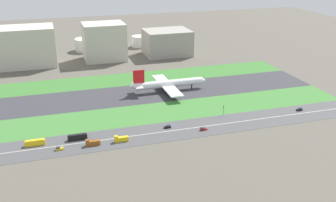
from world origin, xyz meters
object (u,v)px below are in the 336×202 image
Objects in this scene: truck_0 at (92,143)px; hangar_building at (104,42)px; car_3 at (168,127)px; fuel_tank_centre at (115,42)px; bus_1 at (35,143)px; fuel_tank_west at (86,45)px; office_tower at (167,42)px; bus_0 at (77,137)px; terminal_building at (26,46)px; airliner at (167,84)px; car_1 at (203,129)px; car_2 at (300,109)px; fuel_tank_east at (140,41)px; truck_1 at (121,139)px; car_0 at (59,148)px; traffic_light at (223,110)px.

hangar_building reaches higher than truck_0.
fuel_tank_centre is (6.88, 227.00, 6.53)m from car_3.
fuel_tank_centre is at bearing 67.56° from hangar_building.
bus_1 is 33.89m from truck_0.
fuel_tank_west is at bearing 107.02° from hangar_building.
fuel_tank_west is at bearing 151.14° from office_tower.
terminal_building is at bearing 99.60° from bus_0.
hangar_building is at bearing -112.44° from fuel_tank_centre.
airliner is 1.56× the size of hangar_building.
car_1 is at bearing -5.56° from bus_1.
bus_0 is (-78.09, -68.00, -4.41)m from airliner.
car_2 is (98.96, 0.00, 0.00)m from car_3.
fuel_tank_east is at bearing 19.83° from terminal_building.
truck_1 is 0.37× the size of fuel_tank_centre.
car_2 is (78.24, -68.00, -5.31)m from airliner.
car_3 and car_1 have the same top height.
bus_1 is (-13.15, 10.00, 0.90)m from car_0.
airliner is at bearing 139.00° from car_2.
airliner is 14.77× the size of car_2.
fuel_tank_east is at bearing 42.96° from hangar_building.
terminal_building is at bearing 135.79° from car_2.
hangar_building reaches higher than fuel_tank_west.
car_3 is at bearing -83.60° from fuel_tank_west.
car_1 is 0.19× the size of fuel_tank_centre.
car_1 is 0.38× the size of bus_0.
car_0 is 15.23m from bus_0.
terminal_building is (-88.15, 182.00, 18.13)m from car_3.
car_3 is 0.19× the size of fuel_tank_centre.
truck_1 is 1.91× the size of car_2.
fuel_tank_west is at bearing 180.00° from fuel_tank_centre.
bus_0 is 0.28× the size of hangar_building.
truck_0 reaches higher than car_3.
fuel_tank_centre is at bearing 180.00° from fuel_tank_east.
airliner is 158.16m from terminal_building.
car_3 is 23.02m from car_1.
hangar_building is 1.65× the size of fuel_tank_west.
car_1 is 0.08× the size of terminal_building.
truck_0 is at bearing -176.15° from car_2.
traffic_light reaches higher than bus_0.
bus_0 is (-7.78, 10.00, 0.15)m from truck_0.
fuel_tank_east reaches higher than car_0.
terminal_building is at bearing 180.00° from hangar_building.
terminal_building is 1.15× the size of office_tower.
hangar_building is at bearing 121.30° from car_2.
fuel_tank_east is (36.63, 227.00, 5.39)m from car_3.
airliner is 105.11m from truck_0.
fuel_tank_centre is at bearing 112.08° from car_2.
fuel_tank_west reaches higher than car_0.
hangar_building is (57.12, 192.00, 17.90)m from car_0.
traffic_light is 218.38m from terminal_building.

